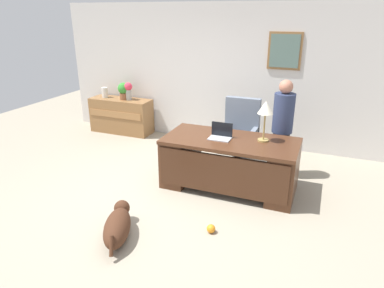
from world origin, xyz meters
TOP-DOWN VIEW (x-y plane):
  - ground_plane at (0.00, 0.00)m, footprint 12.00×12.00m
  - back_wall at (0.01, 2.60)m, footprint 7.00×0.16m
  - desk at (0.74, 0.59)m, footprint 1.95×0.94m
  - credenza at (-2.20, 2.25)m, footprint 1.36×0.50m
  - armchair at (0.65, 1.54)m, footprint 0.60×0.59m
  - person_standing at (1.38, 1.31)m, footprint 0.32×0.32m
  - dog_lying at (-0.13, -1.09)m, footprint 0.57×0.85m
  - laptop at (0.59, 0.62)m, footprint 0.32×0.22m
  - desk_lamp at (1.19, 0.74)m, footprint 0.22×0.22m
  - vase_with_flowers at (-1.98, 2.25)m, footprint 0.17×0.17m
  - vase_empty at (-2.58, 2.25)m, footprint 0.13×0.13m
  - potted_plant at (-2.10, 2.25)m, footprint 0.24×0.24m
  - dog_toy_ball at (0.87, -0.60)m, footprint 0.11×0.11m
  - dog_toy_bone at (-0.40, -0.54)m, footprint 0.06×0.18m

SIDE VIEW (x-z plane):
  - ground_plane at x=0.00m, z-range 0.00..0.00m
  - dog_toy_bone at x=-0.40m, z-range 0.00..0.05m
  - dog_toy_ball at x=0.87m, z-range 0.00..0.11m
  - dog_lying at x=-0.13m, z-range 0.00..0.30m
  - credenza at x=-2.20m, z-range 0.00..0.75m
  - desk at x=0.74m, z-range 0.04..0.81m
  - armchair at x=0.65m, z-range -0.07..1.08m
  - person_standing at x=1.38m, z-range 0.02..1.59m
  - laptop at x=0.59m, z-range 0.72..0.94m
  - vase_empty at x=-2.58m, z-range 0.75..0.97m
  - potted_plant at x=-2.10m, z-range 0.77..1.13m
  - vase_with_flowers at x=-1.98m, z-range 0.78..1.15m
  - desk_lamp at x=1.19m, z-range 0.94..1.53m
  - back_wall at x=0.01m, z-range 0.00..2.70m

